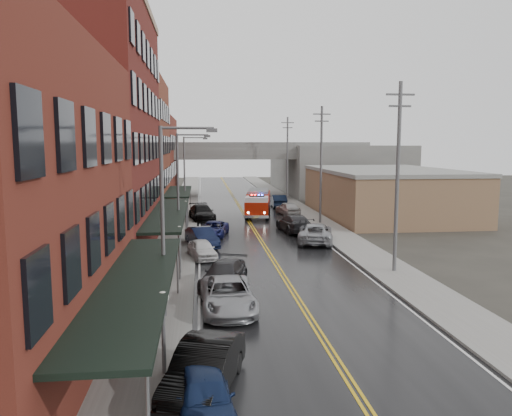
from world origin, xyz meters
TOP-DOWN VIEW (x-y plane):
  - ground at (0.00, 0.00)m, footprint 220.00×220.00m
  - road at (0.00, 30.00)m, footprint 11.00×160.00m
  - sidewalk_left at (-7.30, 30.00)m, footprint 3.00×160.00m
  - sidewalk_right at (7.30, 30.00)m, footprint 3.00×160.00m
  - curb_left at (-5.65, 30.00)m, footprint 0.30×160.00m
  - curb_right at (5.65, 30.00)m, footprint 0.30×160.00m
  - brick_building_b at (-13.30, 23.00)m, footprint 9.00×20.00m
  - brick_building_c at (-13.30, 40.50)m, footprint 9.00×15.00m
  - brick_building_far at (-13.30, 58.00)m, footprint 9.00×20.00m
  - tan_building at (16.00, 40.00)m, footprint 14.00×22.00m
  - right_far_block at (18.00, 70.00)m, footprint 18.00×30.00m
  - awning_0 at (-7.49, 4.00)m, footprint 2.60×16.00m
  - awning_1 at (-7.49, 23.00)m, footprint 2.60×18.00m
  - awning_2 at (-7.49, 40.50)m, footprint 2.60×13.00m
  - globe_lamp_0 at (-6.40, 2.00)m, footprint 0.44×0.44m
  - globe_lamp_1 at (-6.40, 16.00)m, footprint 0.44×0.44m
  - globe_lamp_2 at (-6.40, 30.00)m, footprint 0.44×0.44m
  - street_lamp_0 at (-6.55, 8.00)m, footprint 2.64×0.22m
  - street_lamp_1 at (-6.55, 24.00)m, footprint 2.64×0.22m
  - street_lamp_2 at (-6.55, 40.00)m, footprint 2.64×0.22m
  - utility_pole_0 at (7.20, 15.00)m, footprint 1.80×0.24m
  - utility_pole_1 at (7.20, 35.00)m, footprint 1.80×0.24m
  - utility_pole_2 at (7.20, 55.00)m, footprint 1.80×0.24m
  - overpass at (0.00, 62.00)m, footprint 40.00×10.00m
  - fire_truck at (1.42, 41.05)m, footprint 4.25×8.40m
  - parked_car_left_0 at (-5.00, -0.80)m, footprint 2.04×4.35m
  - parked_car_left_1 at (-5.00, 0.75)m, footprint 3.13×5.37m
  - parked_car_left_2 at (-3.78, 8.89)m, footprint 2.73×5.69m
  - parked_car_left_3 at (-3.78, 13.20)m, footprint 3.45×5.30m
  - parked_car_left_4 at (-5.00, 20.42)m, footprint 2.45×4.26m
  - parked_car_left_5 at (-5.00, 24.56)m, footprint 2.92×5.00m
  - parked_car_left_6 at (-3.95, 29.18)m, footprint 3.14×5.13m
  - parked_car_left_7 at (-4.96, 38.78)m, footprint 3.22×6.03m
  - parked_car_right_0 at (4.41, 25.21)m, footprint 4.08×6.47m
  - parked_car_right_1 at (3.62, 30.52)m, footprint 2.98×5.97m
  - parked_car_right_2 at (5.00, 41.80)m, footprint 2.64×4.83m
  - parked_car_right_3 at (5.00, 48.91)m, footprint 1.95×5.12m

SIDE VIEW (x-z plane):
  - ground at x=0.00m, z-range 0.00..0.00m
  - road at x=0.00m, z-range 0.00..0.02m
  - sidewalk_left at x=-7.30m, z-range 0.00..0.15m
  - sidewalk_right at x=7.30m, z-range 0.00..0.15m
  - curb_left at x=-5.65m, z-range 0.00..0.15m
  - curb_right at x=5.65m, z-range 0.00..0.15m
  - parked_car_left_6 at x=-3.95m, z-range 0.00..1.33m
  - parked_car_left_4 at x=-5.00m, z-range 0.00..1.36m
  - parked_car_left_3 at x=-3.78m, z-range 0.00..1.43m
  - parked_car_left_0 at x=-5.00m, z-range 0.00..1.44m
  - parked_car_left_5 at x=-5.00m, z-range 0.00..1.56m
  - parked_car_right_2 at x=5.00m, z-range 0.00..1.56m
  - parked_car_left_2 at x=-3.78m, z-range 0.00..1.56m
  - parked_car_right_0 at x=4.41m, z-range 0.00..1.66m
  - parked_car_left_7 at x=-4.96m, z-range 0.00..1.66m
  - parked_car_right_1 at x=3.62m, z-range 0.00..1.67m
  - parked_car_right_3 at x=5.00m, z-range 0.00..1.67m
  - parked_car_left_1 at x=-5.00m, z-range 0.00..1.67m
  - fire_truck at x=1.42m, z-range 0.12..3.08m
  - globe_lamp_0 at x=-6.40m, z-range 0.75..3.87m
  - globe_lamp_1 at x=-6.40m, z-range 0.75..3.87m
  - globe_lamp_2 at x=-6.40m, z-range 0.75..3.87m
  - tan_building at x=16.00m, z-range 0.00..5.00m
  - awning_2 at x=-7.49m, z-range 1.44..4.53m
  - awning_0 at x=-7.49m, z-range 1.44..4.53m
  - awning_1 at x=-7.49m, z-range 1.44..4.53m
  - right_far_block at x=18.00m, z-range 0.00..8.00m
  - street_lamp_0 at x=-6.55m, z-range 0.69..9.69m
  - street_lamp_1 at x=-6.55m, z-range 0.69..9.69m
  - street_lamp_2 at x=-6.55m, z-range 0.69..9.69m
  - overpass at x=0.00m, z-range 2.24..9.74m
  - brick_building_far at x=-13.30m, z-range 0.00..12.00m
  - utility_pole_0 at x=7.20m, z-range 0.31..12.31m
  - utility_pole_1 at x=7.20m, z-range 0.31..12.31m
  - utility_pole_2 at x=7.20m, z-range 0.31..12.31m
  - brick_building_c at x=-13.30m, z-range 0.00..15.00m
  - brick_building_b at x=-13.30m, z-range 0.00..18.00m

